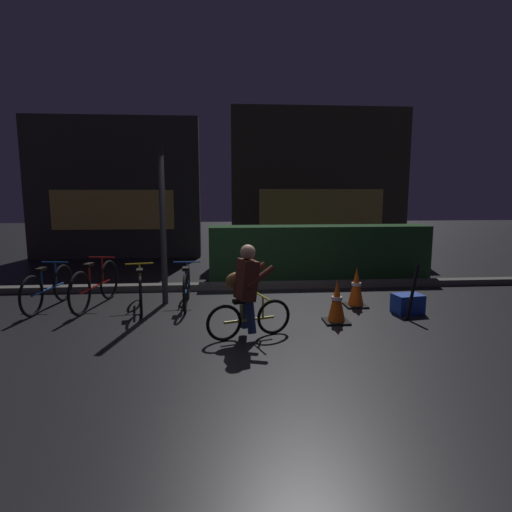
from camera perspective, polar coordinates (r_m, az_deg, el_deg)
The scene contains 15 objects.
ground_plane at distance 6.47m, azimuth -1.34°, elevation -8.74°, with size 40.00×40.00×0.00m, color black.
sidewalk_curb at distance 8.58m, azimuth -2.22°, elevation -3.94°, with size 12.00×0.24×0.12m, color #56544F.
hedge_row at distance 9.60m, azimuth 8.31°, elevation 0.51°, with size 4.80×0.70×1.16m, color #214723.
storefront_left at distance 13.00m, azimuth -18.18°, elevation 8.43°, with size 4.80×0.54×3.95m.
storefront_right at distance 13.71m, azimuth 8.44°, elevation 9.72°, with size 5.47×0.54×4.41m.
street_post at distance 7.45m, azimuth -12.15°, elevation 3.85°, with size 0.10×0.10×2.67m, color #2D2D33.
parked_bike_leftmost at distance 7.92m, azimuth -25.68°, elevation -3.84°, with size 0.46×1.59×0.74m.
parked_bike_left_mid at distance 7.70m, azimuth -20.40°, elevation -3.64°, with size 0.46×1.73×0.80m.
parked_bike_center_left at distance 7.35m, azimuth -14.98°, elevation -4.24°, with size 0.46×1.55×0.72m.
parked_bike_center_right at distance 7.44m, azimuth -9.13°, elevation -3.94°, with size 0.46×1.54×0.71m.
traffic_cone_near at distance 6.50m, azimuth 10.58°, elevation -5.96°, with size 0.36×0.36×0.64m.
traffic_cone_far at distance 7.44m, azimuth 13.06°, elevation -4.06°, with size 0.36×0.36×0.67m.
blue_crate at distance 7.33m, azimuth 19.34°, elevation -5.93°, with size 0.44×0.32×0.30m, color #193DB7.
cyclist at distance 5.69m, azimuth -1.23°, elevation -4.63°, with size 1.14×0.50×1.25m.
closed_umbrella at distance 7.03m, azimuth 19.92°, elevation -4.46°, with size 0.05×0.05×0.85m, color black.
Camera 1 is at (-0.36, -6.16, 1.95)m, focal length 30.38 mm.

